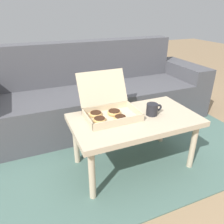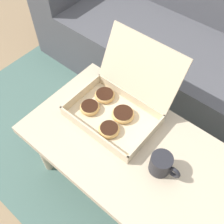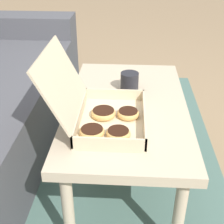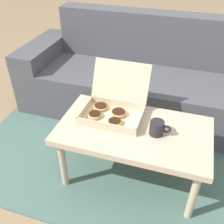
# 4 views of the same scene
# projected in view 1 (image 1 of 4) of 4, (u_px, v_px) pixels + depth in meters

# --- Properties ---
(ground_plane) EXTENTS (12.00, 12.00, 0.00)m
(ground_plane) POSITION_uv_depth(u_px,v_px,m) (129.00, 160.00, 1.85)
(ground_plane) COLOR #937756
(area_rug) EXTENTS (2.52, 1.75, 0.01)m
(area_rug) POSITION_uv_depth(u_px,v_px,m) (115.00, 141.00, 2.10)
(area_rug) COLOR #4C6B60
(area_rug) RESTS_ON ground_plane
(couch) EXTENTS (2.40, 0.76, 0.84)m
(couch) POSITION_uv_depth(u_px,v_px,m) (97.00, 96.00, 2.37)
(couch) COLOR #4C4C51
(couch) RESTS_ON ground_plane
(coffee_table) EXTENTS (0.93, 0.53, 0.44)m
(coffee_table) POSITION_uv_depth(u_px,v_px,m) (135.00, 123.00, 1.62)
(coffee_table) COLOR #C6B293
(coffee_table) RESTS_ON ground_plane
(pastry_box) EXTENTS (0.38, 0.38, 0.29)m
(pastry_box) POSITION_uv_depth(u_px,v_px,m) (108.00, 109.00, 1.60)
(pastry_box) COLOR beige
(pastry_box) RESTS_ON coffee_table
(coffee_mug) EXTENTS (0.13, 0.09, 0.09)m
(coffee_mug) POSITION_uv_depth(u_px,v_px,m) (152.00, 109.00, 1.62)
(coffee_mug) COLOR #232328
(coffee_mug) RESTS_ON coffee_table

